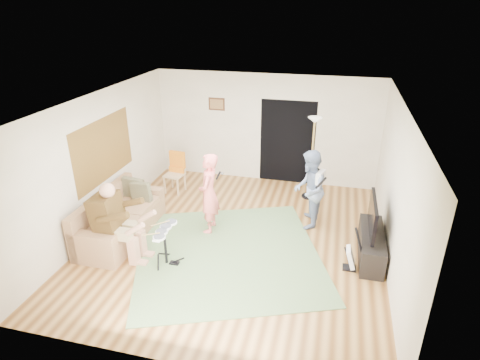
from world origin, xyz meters
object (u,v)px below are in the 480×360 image
guitarist (309,190)px  torchiere_lamp (313,144)px  sofa (118,222)px  drum_kit (165,248)px  tv_cabinet (371,245)px  television (373,216)px  singer (209,193)px  dining_chair (175,178)px  guitar_spare (351,257)px

guitarist → torchiere_lamp: bearing=-177.5°
sofa → drum_kit: size_ratio=2.94×
sofa → guitarist: (3.58, 1.28, 0.52)m
sofa → torchiere_lamp: bearing=36.5°
tv_cabinet → television: television is taller
singer → television: 3.06m
torchiere_lamp → guitarist: bearing=-87.2°
dining_chair → television: 4.76m
guitarist → tv_cabinet: size_ratio=1.16×
drum_kit → tv_cabinet: bearing=16.9°
tv_cabinet → television: (-0.05, 0.00, 0.60)m
drum_kit → guitarist: 3.03m
dining_chair → torchiere_lamp: bearing=15.4°
sofa → torchiere_lamp: (3.51, 2.60, 1.03)m
singer → torchiere_lamp: (1.82, 1.98, 0.50)m
sofa → tv_cabinet: (4.80, 0.41, -0.04)m
guitarist → television: size_ratio=1.46×
drum_kit → television: television is taller
sofa → television: television is taller
guitarist → guitar_spare: bearing=33.1°
dining_chair → television: size_ratio=0.88×
sofa → singer: (1.70, 0.62, 0.53)m
guitarist → television: bearing=53.1°
guitar_spare → television: (0.30, 0.45, 0.61)m
singer → tv_cabinet: singer is taller
sofa → dining_chair: (0.34, 2.14, 0.06)m
drum_kit → torchiere_lamp: bearing=55.7°
guitar_spare → torchiere_lamp: size_ratio=0.43×
torchiere_lamp → television: torchiere_lamp is taller
drum_kit → guitar_spare: 3.21m
torchiere_lamp → television: bearing=-60.6°
dining_chair → sofa: bearing=-91.8°
guitarist → tv_cabinet: bearing=54.2°
guitar_spare → guitarist: bearing=123.4°
sofa → tv_cabinet: size_ratio=1.54×
singer → tv_cabinet: size_ratio=1.17×
drum_kit → guitarist: (2.28, 1.93, 0.49)m
television → sofa: bearing=-175.0°
torchiere_lamp → television: (1.23, -2.19, -0.47)m
singer → guitarist: size_ratio=1.01×
guitar_spare → dining_chair: (-4.11, 2.18, 0.11)m
sofa → torchiere_lamp: torchiere_lamp is taller
drum_kit → dining_chair: (-0.96, 2.79, 0.03)m
guitar_spare → television: 0.82m
sofa → guitar_spare: bearing=-0.5°
dining_chair → television: (4.41, -1.73, 0.50)m
sofa → singer: size_ratio=1.31×
guitar_spare → tv_cabinet: size_ratio=0.59×
torchiere_lamp → dining_chair: 3.36m
television → guitar_spare: bearing=-123.6°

